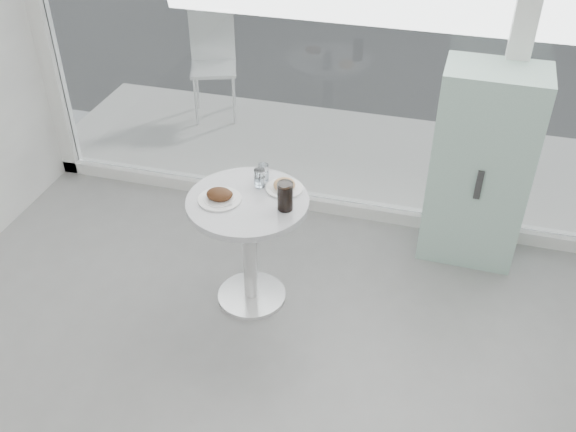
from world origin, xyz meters
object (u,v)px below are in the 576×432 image
(mint_cabinet, at_px, (480,167))
(water_tumbler_a, at_px, (263,173))
(plate_fritter, at_px, (220,196))
(main_table, at_px, (249,230))
(patio_chair, at_px, (213,58))
(water_tumbler_b, at_px, (260,179))
(plate_donut, at_px, (284,186))
(cola_glass, at_px, (285,197))

(mint_cabinet, distance_m, water_tumbler_a, 1.44)
(mint_cabinet, distance_m, plate_fritter, 1.72)
(main_table, height_order, mint_cabinet, mint_cabinet)
(mint_cabinet, bearing_deg, patio_chair, 150.21)
(mint_cabinet, distance_m, water_tumbler_b, 1.47)
(water_tumbler_a, bearing_deg, patio_chair, 118.40)
(plate_fritter, bearing_deg, mint_cabinet, 32.57)
(plate_donut, bearing_deg, cola_glass, -72.92)
(plate_donut, bearing_deg, patio_chair, 120.68)
(mint_cabinet, bearing_deg, plate_donut, -145.99)
(plate_donut, height_order, water_tumbler_a, water_tumbler_a)
(water_tumbler_a, bearing_deg, water_tumbler_b, -92.95)
(main_table, distance_m, plate_fritter, 0.29)
(plate_fritter, distance_m, water_tumbler_b, 0.27)
(patio_chair, relative_size, plate_fritter, 3.73)
(cola_glass, bearing_deg, mint_cabinet, 40.52)
(main_table, bearing_deg, water_tumbler_b, 80.99)
(patio_chair, bearing_deg, mint_cabinet, -51.11)
(water_tumbler_b, bearing_deg, water_tumbler_a, 87.05)
(plate_donut, relative_size, water_tumbler_a, 2.09)
(main_table, relative_size, water_tumbler_b, 7.01)
(patio_chair, height_order, water_tumbler_b, patio_chair)
(main_table, distance_m, patio_chair, 2.60)
(mint_cabinet, relative_size, cola_glass, 7.94)
(plate_fritter, bearing_deg, plate_donut, 32.52)
(plate_donut, distance_m, water_tumbler_a, 0.16)
(main_table, bearing_deg, plate_donut, 42.45)
(mint_cabinet, xyz_separation_m, plate_donut, (-1.12, -0.72, 0.11))
(plate_fritter, bearing_deg, cola_glass, 2.45)
(patio_chair, xyz_separation_m, water_tumbler_a, (1.15, -2.12, 0.23))
(plate_fritter, height_order, water_tumbler_b, water_tumbler_b)
(patio_chair, height_order, water_tumbler_a, patio_chair)
(patio_chair, distance_m, plate_donut, 2.55)
(main_table, bearing_deg, plate_fritter, -162.86)
(main_table, xyz_separation_m, patio_chair, (-1.12, 2.34, 0.04))
(water_tumbler_a, bearing_deg, main_table, -97.25)
(plate_donut, xyz_separation_m, water_tumbler_a, (-0.15, 0.06, 0.03))
(main_table, bearing_deg, water_tumbler_a, 82.75)
(mint_cabinet, relative_size, water_tumbler_a, 12.82)
(plate_donut, distance_m, cola_glass, 0.21)
(patio_chair, bearing_deg, cola_glass, -80.21)
(plate_fritter, height_order, cola_glass, cola_glass)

